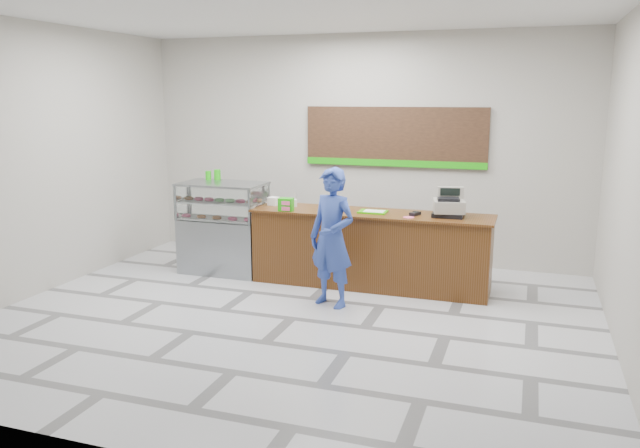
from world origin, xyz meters
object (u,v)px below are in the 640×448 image
(sales_counter, at_px, (370,249))
(cash_register, at_px, (449,206))
(customer, at_px, (332,238))
(display_case, at_px, (223,227))
(serving_tray, at_px, (373,212))

(sales_counter, xyz_separation_m, cash_register, (1.03, 0.06, 0.65))
(cash_register, height_order, customer, customer)
(display_case, relative_size, cash_register, 2.78)
(cash_register, bearing_deg, customer, -154.10)
(display_case, xyz_separation_m, customer, (1.97, -0.93, 0.18))
(serving_tray, height_order, customer, customer)
(sales_counter, bearing_deg, display_case, -180.00)
(display_case, height_order, serving_tray, display_case)
(cash_register, xyz_separation_m, serving_tray, (-0.99, -0.07, -0.13))
(cash_register, relative_size, customer, 0.28)
(customer, bearing_deg, cash_register, 57.59)
(display_case, relative_size, serving_tray, 3.55)
(display_case, bearing_deg, sales_counter, 0.00)
(display_case, bearing_deg, serving_tray, -0.27)
(display_case, distance_m, customer, 2.18)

